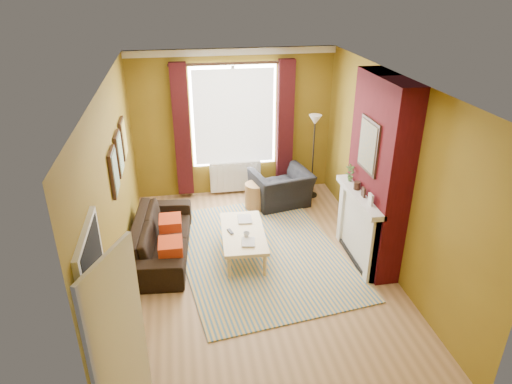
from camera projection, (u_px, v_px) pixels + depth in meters
ground at (259, 268)px, 6.84m from camera, size 5.50×5.50×0.00m
room_walls at (299, 173)px, 6.58m from camera, size 3.82×5.54×2.83m
striped_rug at (260, 252)px, 7.23m from camera, size 2.87×3.67×0.02m
sofa at (162, 236)px, 7.08m from camera, size 1.00×2.15×0.61m
armchair at (281, 188)px, 8.58m from camera, size 1.20×1.10×0.67m
coffee_table at (243, 234)px, 6.99m from camera, size 0.71×1.32×0.43m
wicker_stool at (256, 196)px, 8.47m from camera, size 0.53×0.53×0.50m
floor_lamp at (314, 133)px, 8.51m from camera, size 0.27×0.27×1.64m
book_a at (242, 242)px, 6.67m from camera, size 0.23×0.29×0.02m
book_b at (238, 219)px, 7.28m from camera, size 0.24×0.31×0.02m
mug at (246, 235)px, 6.79m from camera, size 0.13×0.13×0.09m
tv_remote at (230, 231)px, 6.94m from camera, size 0.09×0.17×0.02m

